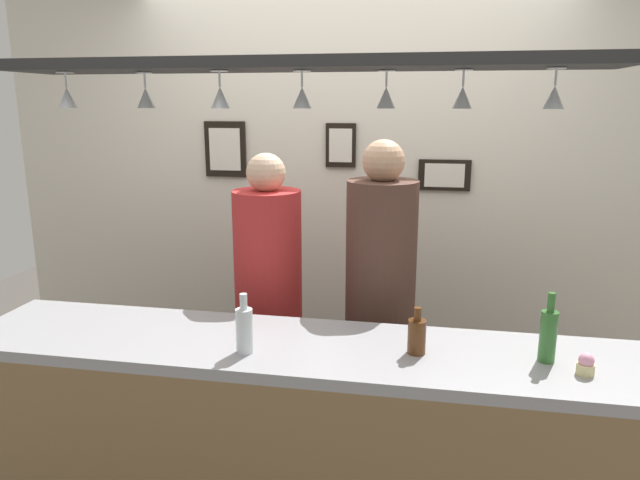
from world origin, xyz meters
The scene contains 19 objects.
back_wall centered at (0.00, 1.10, 1.30)m, with size 4.40×0.06×2.60m, color silver.
bar_counter centered at (0.00, -0.50, 0.65)m, with size 2.70×0.55×0.95m.
overhead_glass_rack centered at (0.00, -0.30, 2.00)m, with size 2.20×0.36×0.04m, color black.
hanging_wineglass_far_left centered at (-0.88, -0.36, 1.89)m, with size 0.07×0.07×0.13m.
hanging_wineglass_left centered at (-0.61, -0.28, 1.89)m, with size 0.07×0.07×0.13m.
hanging_wineglass_center_left centered at (-0.28, -0.36, 1.89)m, with size 0.07×0.07×0.13m.
hanging_wineglass_center centered at (0.01, -0.31, 1.89)m, with size 0.07×0.07×0.13m.
hanging_wineglass_center_right centered at (0.31, -0.25, 1.89)m, with size 0.07×0.07×0.13m.
hanging_wineglass_right centered at (0.57, -0.25, 1.89)m, with size 0.07×0.07×0.13m.
hanging_wineglass_far_right centered at (0.87, -0.31, 1.89)m, with size 0.07×0.07×0.13m.
person_middle_red_shirt centered at (-0.31, 0.31, 0.98)m, with size 0.34×0.34×1.63m.
person_right_brown_shirt centered at (0.26, 0.31, 1.03)m, with size 0.34×0.34×1.70m.
bottle_beer_brown_stubby centered at (0.45, -0.35, 1.02)m, with size 0.07×0.07×0.18m.
bottle_soda_clear centered at (-0.18, -0.46, 1.04)m, with size 0.06×0.06×0.23m.
bottle_beer_green_import centered at (0.91, -0.34, 1.05)m, with size 0.06×0.06×0.26m.
cupcake centered at (1.03, -0.42, 0.99)m, with size 0.06×0.06×0.08m.
picture_frame_lower_pair centered at (0.56, 1.06, 1.45)m, with size 0.30×0.02×0.18m.
picture_frame_crest centered at (-0.05, 1.06, 1.61)m, with size 0.18×0.02×0.26m.
picture_frame_caricature centered at (-0.78, 1.06, 1.58)m, with size 0.26×0.02×0.34m.
Camera 1 is at (0.47, -2.40, 1.87)m, focal length 32.58 mm.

